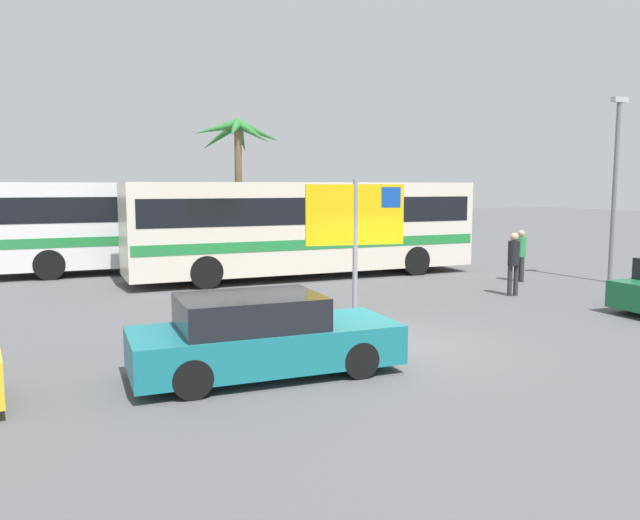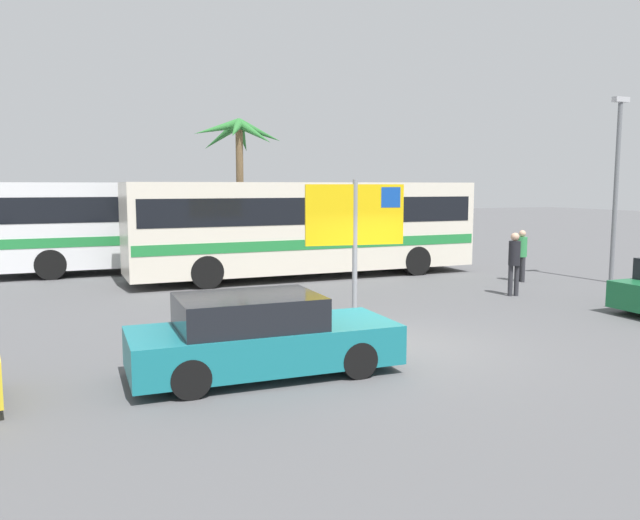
% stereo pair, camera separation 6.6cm
% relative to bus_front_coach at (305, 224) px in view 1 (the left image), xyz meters
% --- Properties ---
extents(ground, '(120.00, 120.00, 0.00)m').
position_rel_bus_front_coach_xyz_m(ground, '(-2.01, -9.27, -1.78)').
color(ground, '#565659').
extents(bus_front_coach, '(11.77, 2.49, 3.17)m').
position_rel_bus_front_coach_xyz_m(bus_front_coach, '(0.00, 0.00, 0.00)').
color(bus_front_coach, silver).
rests_on(bus_front_coach, ground).
extents(bus_rear_coach, '(11.77, 2.49, 3.17)m').
position_rel_bus_front_coach_xyz_m(bus_rear_coach, '(-4.31, 3.80, 0.00)').
color(bus_rear_coach, white).
rests_on(bus_rear_coach, ground).
extents(ferry_sign, '(2.19, 0.37, 3.20)m').
position_rel_bus_front_coach_xyz_m(ferry_sign, '(-1.79, -7.45, 0.54)').
color(ferry_sign, gray).
rests_on(ferry_sign, ground).
extents(car_teal, '(4.36, 1.83, 1.32)m').
position_rel_bus_front_coach_xyz_m(car_teal, '(-4.79, -9.97, -1.15)').
color(car_teal, '#19757F').
rests_on(car_teal, ground).
extents(pedestrian_crossing_lot, '(0.32, 0.32, 1.78)m').
position_rel_bus_front_coach_xyz_m(pedestrian_crossing_lot, '(3.97, -5.69, -0.73)').
color(pedestrian_crossing_lot, '#2D2D33').
rests_on(pedestrian_crossing_lot, ground).
extents(pedestrian_by_bus, '(0.32, 0.32, 1.66)m').
position_rel_bus_front_coach_xyz_m(pedestrian_by_bus, '(5.95, -3.70, -0.81)').
color(pedestrian_by_bus, '#2D2D33').
rests_on(pedestrian_by_bus, ground).
extents(lamp_post_left_side, '(0.56, 0.20, 5.79)m').
position_rel_bus_front_coach_xyz_m(lamp_post_left_side, '(8.50, -4.94, 1.43)').
color(lamp_post_left_side, slate).
rests_on(lamp_post_left_side, ground).
extents(palm_tree_seaside, '(4.20, 3.82, 5.96)m').
position_rel_bus_front_coach_xyz_m(palm_tree_seaside, '(-0.23, 7.25, 3.07)').
color(palm_tree_seaside, brown).
rests_on(palm_tree_seaside, ground).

